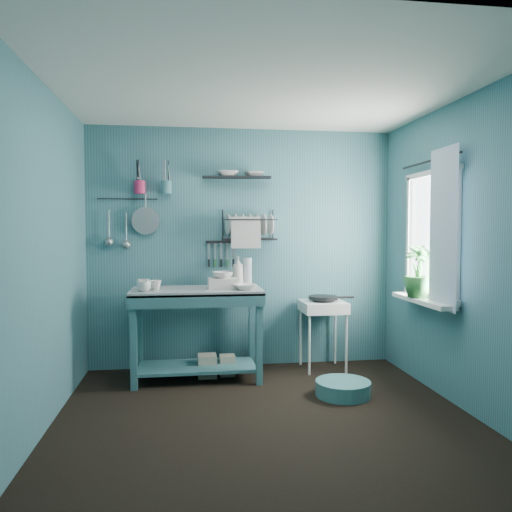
{
  "coord_description": "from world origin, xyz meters",
  "views": [
    {
      "loc": [
        -0.59,
        -3.74,
        1.44
      ],
      "look_at": [
        0.05,
        0.85,
        1.2
      ],
      "focal_mm": 35.0,
      "sensor_mm": 36.0,
      "label": 1
    }
  ],
  "objects": [
    {
      "name": "windowsill",
      "position": [
        1.5,
        0.45,
        0.81
      ],
      "size": [
        0.16,
        0.95,
        0.04
      ],
      "primitive_type": "cube",
      "color": "white",
      "rests_on": "wall_right"
    },
    {
      "name": "counter_bowl",
      "position": [
        -0.05,
        0.91,
        0.91
      ],
      "size": [
        0.22,
        0.22,
        0.05
      ],
      "primitive_type": "imported",
      "color": "silver",
      "rests_on": "work_counter"
    },
    {
      "name": "floor_basin",
      "position": [
        0.75,
        0.38,
        0.07
      ],
      "size": [
        0.48,
        0.48,
        0.13
      ],
      "primitive_type": "cylinder",
      "color": "teal",
      "rests_on": "floor"
    },
    {
      "name": "hotplate_stand",
      "position": [
        0.8,
        1.23,
        0.35
      ],
      "size": [
        0.52,
        0.52,
        0.71
      ],
      "primitive_type": "cube",
      "rotation": [
        0.0,
        0.0,
        -0.19
      ],
      "color": "white",
      "rests_on": "floor"
    },
    {
      "name": "wall_left",
      "position": [
        -1.6,
        0.0,
        1.25
      ],
      "size": [
        0.0,
        3.0,
        3.0
      ],
      "primitive_type": "plane",
      "rotation": [
        1.57,
        0.0,
        1.57
      ],
      "color": "#35656D",
      "rests_on": "ground"
    },
    {
      "name": "potted_plant",
      "position": [
        1.5,
        0.52,
        1.07
      ],
      "size": [
        0.33,
        0.33,
        0.47
      ],
      "primitive_type": "imported",
      "rotation": [
        0.0,
        0.0,
        -0.28
      ],
      "color": "#2C6E2F",
      "rests_on": "windowsill"
    },
    {
      "name": "colander",
      "position": [
        -1.0,
        1.45,
        1.54
      ],
      "size": [
        0.28,
        0.03,
        0.28
      ],
      "primitive_type": "cylinder",
      "rotation": [
        1.54,
        0.0,
        0.0
      ],
      "color": "gray",
      "rests_on": "wall_back"
    },
    {
      "name": "mug_left",
      "position": [
        -0.98,
        0.9,
        0.93
      ],
      "size": [
        0.12,
        0.12,
        0.1
      ],
      "primitive_type": "imported",
      "color": "silver",
      "rests_on": "work_counter"
    },
    {
      "name": "utensil_cup_magenta",
      "position": [
        -1.05,
        1.42,
        1.87
      ],
      "size": [
        0.11,
        0.11,
        0.13
      ],
      "primitive_type": "cylinder",
      "color": "#B72150",
      "rests_on": "wall_back"
    },
    {
      "name": "ladle_inner",
      "position": [
        -1.2,
        1.46,
        1.46
      ],
      "size": [
        0.01,
        0.01,
        0.3
      ],
      "primitive_type": "cylinder",
      "color": "gray",
      "rests_on": "wall_back"
    },
    {
      "name": "wash_tub",
      "position": [
        -0.25,
        1.04,
        0.93
      ],
      "size": [
        0.28,
        0.22,
        0.1
      ],
      "primitive_type": "cube",
      "color": "beige",
      "rests_on": "work_counter"
    },
    {
      "name": "shelf_bowl_left",
      "position": [
        -0.16,
        1.4,
        2.07
      ],
      "size": [
        0.24,
        0.24,
        0.05
      ],
      "primitive_type": "imported",
      "rotation": [
        0.0,
        0.0,
        -0.1
      ],
      "color": "silver",
      "rests_on": "upper_shelf"
    },
    {
      "name": "ladle_outer",
      "position": [
        -1.37,
        1.46,
        1.49
      ],
      "size": [
        0.01,
        0.01,
        0.3
      ],
      "primitive_type": "cylinder",
      "color": "gray",
      "rests_on": "wall_back"
    },
    {
      "name": "dish_rack",
      "position": [
        0.05,
        1.37,
        1.5
      ],
      "size": [
        0.55,
        0.25,
        0.32
      ],
      "primitive_type": "cube",
      "rotation": [
        0.0,
        0.0,
        -0.02
      ],
      "color": "black",
      "rests_on": "wall_back"
    },
    {
      "name": "mug_right",
      "position": [
        -1.0,
        1.06,
        0.93
      ],
      "size": [
        0.17,
        0.17,
        0.1
      ],
      "primitive_type": "imported",
      "rotation": [
        0.0,
        0.0,
        1.05
      ],
      "color": "silver",
      "rests_on": "work_counter"
    },
    {
      "name": "ceiling",
      "position": [
        0.0,
        0.0,
        2.5
      ],
      "size": [
        3.2,
        3.2,
        0.0
      ],
      "primitive_type": "plane",
      "rotation": [
        3.14,
        0.0,
        0.0
      ],
      "color": "silver",
      "rests_on": "ground"
    },
    {
      "name": "hook_rail",
      "position": [
        -1.18,
        1.47,
        1.76
      ],
      "size": [
        0.6,
        0.01,
        0.01
      ],
      "primitive_type": "cylinder",
      "rotation": [
        0.0,
        1.57,
        0.0
      ],
      "color": "black",
      "rests_on": "wall_back"
    },
    {
      "name": "storage_tin_small",
      "position": [
        -0.2,
        1.14,
        0.1
      ],
      "size": [
        0.15,
        0.15,
        0.2
      ],
      "primitive_type": "cube",
      "color": "gray",
      "rests_on": "floor"
    },
    {
      "name": "storage_tin_large",
      "position": [
        -0.4,
        1.11,
        0.11
      ],
      "size": [
        0.18,
        0.18,
        0.22
      ],
      "primitive_type": "cube",
      "color": "gray",
      "rests_on": "floor"
    },
    {
      "name": "knife_strip",
      "position": [
        -0.23,
        1.47,
        1.32
      ],
      "size": [
        0.32,
        0.04,
        0.03
      ],
      "primitive_type": "cube",
      "rotation": [
        0.0,
        0.0,
        0.07
      ],
      "color": "black",
      "rests_on": "wall_back"
    },
    {
      "name": "wall_front",
      "position": [
        0.0,
        -1.5,
        1.25
      ],
      "size": [
        3.2,
        0.0,
        3.2
      ],
      "primitive_type": "plane",
      "rotation": [
        -1.57,
        0.0,
        0.0
      ],
      "color": "#35656D",
      "rests_on": "ground"
    },
    {
      "name": "work_counter",
      "position": [
        -0.5,
        1.06,
        0.44
      ],
      "size": [
        1.33,
        0.82,
        0.88
      ],
      "primitive_type": "cube",
      "rotation": [
        0.0,
        0.0,
        0.17
      ],
      "color": "#326369",
      "rests_on": "floor"
    },
    {
      "name": "curtain",
      "position": [
        1.52,
        0.15,
        1.45
      ],
      "size": [
        0.0,
        1.35,
        1.35
      ],
      "primitive_type": "plane",
      "rotation": [
        1.57,
        0.0,
        1.57
      ],
      "color": "white",
      "rests_on": "wall_right"
    },
    {
      "name": "window_glass",
      "position": [
        1.59,
        0.45,
        1.4
      ],
      "size": [
        0.0,
        1.1,
        1.1
      ],
      "primitive_type": "plane",
      "rotation": [
        1.57,
        0.0,
        1.57
      ],
      "color": "white",
      "rests_on": "wall_right"
    },
    {
      "name": "curtain_rod",
      "position": [
        1.54,
        0.45,
        2.05
      ],
      "size": [
        0.02,
        1.05,
        0.02
      ],
      "primitive_type": "cylinder",
      "rotation": [
        1.57,
        0.0,
        0.0
      ],
      "color": "black",
      "rests_on": "wall_right"
    },
    {
      "name": "wall_right",
      "position": [
        1.6,
        0.0,
        1.25
      ],
      "size": [
        0.0,
        3.0,
        3.0
      ],
      "primitive_type": "plane",
      "rotation": [
        1.57,
        0.0,
        -1.57
      ],
      "color": "#35656D",
      "rests_on": "ground"
    },
    {
      "name": "utensil_cup_teal",
      "position": [
        -0.79,
        1.42,
        1.87
      ],
      "size": [
        0.11,
        0.11,
        0.13
      ],
      "primitive_type": "cylinder",
      "color": "#3A7379",
      "rests_on": "wall_back"
    },
    {
      "name": "upper_shelf",
      "position": [
        -0.07,
        1.4,
        1.98
      ],
      "size": [
        0.72,
        0.26,
        0.02
      ],
      "primitive_type": "cube",
      "rotation": [
        0.0,
        0.0,
        -0.11
      ],
      "color": "black",
      "rests_on": "wall_back"
    },
    {
      "name": "wall_back",
      "position": [
        0.0,
        1.5,
        1.25
      ],
      "size": [
        3.2,
        0.0,
        3.2
      ],
      "primitive_type": "plane",
      "rotation": [
        1.57,
        0.0,
        0.0
      ],
      "color": "#35656D",
      "rests_on": "ground"
    },
    {
      "name": "frying_pan",
      "position": [
        0.8,
        1.23,
        0.74
      ],
      "size": [
        0.3,
        0.3,
        0.03
      ],
      "primitive_type": "cylinder",
      "color": "black",
      "rests_on": "hotplate_stand"
    },
    {
      "name": "tub_bowl",
      "position": [
        -0.25,
        1.04,
        1.01
      ],
      "size": [
        0.19,
        0.19,
        0.06
      ],
      "primitive_type": "imported",
      "color": "silver",
      "rests_on": "wash_tub"
    },
    {
      "name": "shelf_bowl_right",
      "position": [
        0.11,
        1.4,
        2.01
      ],
      "size": [
        0.22,
        0.22,
        0.05
      ],
      "primitive_type": "imported",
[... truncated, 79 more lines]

